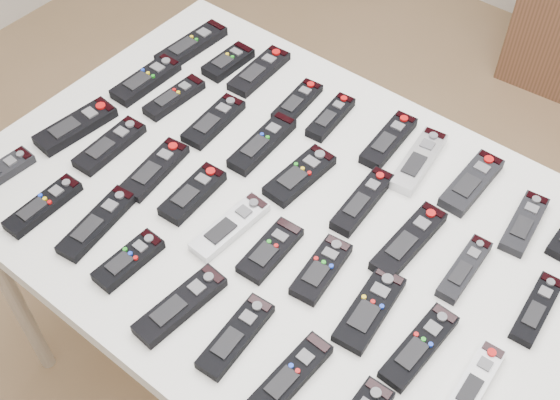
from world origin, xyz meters
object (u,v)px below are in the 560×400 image
Objects in this scene: remote_5 at (389,140)px; remote_24 at (270,250)px; remote_0 at (192,45)px; remote_16 at (409,241)px; remote_34 at (236,336)px; remote_8 at (524,223)px; remote_11 at (174,97)px; remote_19 at (76,126)px; remote_3 at (297,102)px; remote_22 at (193,193)px; remote_18 at (537,309)px; remote_35 at (291,376)px; remote_1 at (228,62)px; remote_10 at (146,80)px; remote_6 at (418,161)px; remote_27 at (419,347)px; remote_12 at (214,121)px; remote_7 at (471,183)px; remote_31 at (97,223)px; remote_21 at (155,169)px; remote_13 at (262,143)px; remote_23 at (230,227)px; remote_26 at (370,309)px; remote_25 at (321,269)px; remote_32 at (129,260)px; remote_15 at (362,201)px; remote_2 at (259,71)px; remote_14 at (300,175)px; remote_33 at (180,305)px; remote_17 at (464,269)px; remote_4 at (331,117)px; table at (280,224)px.

remote_5 is 0.39m from remote_24.
remote_0 is 0.77m from remote_16.
remote_8 is at bearing 58.51° from remote_34.
remote_11 is 0.85× the size of remote_19.
remote_3 is at bearing 173.42° from remote_8.
remote_3 is 0.96× the size of remote_22.
remote_18 is 0.93× the size of remote_35.
remote_1 is 0.20m from remote_10.
remote_6 is 0.48m from remote_22.
remote_35 is (-0.27, -0.38, 0.00)m from remote_18.
remote_24 is 0.33m from remote_27.
remote_12 is (-0.42, -0.18, -0.00)m from remote_6.
remote_7 is 0.41m from remote_27.
remote_35 is at bearing -9.77° from remote_31.
remote_35 is at bearing -4.02° from remote_34.
remote_7 is 1.05× the size of remote_35.
remote_24 is (0.32, -0.01, -0.00)m from remote_21.
remote_34 is at bearing -139.54° from remote_18.
remote_16 is 1.16× the size of remote_34.
remote_13 is at bearing 177.60° from remote_16.
remote_22 is 0.21m from remote_24.
remote_23 and remote_26 have the same top height.
remote_25 reaches higher than remote_24.
remote_11 is at bearing 125.59° from remote_32.
remote_22 is (-0.28, -0.20, -0.00)m from remote_15.
remote_15 is at bearing 1.51° from remote_10.
remote_1 reaches higher than remote_8.
remote_2 is 0.25m from remote_13.
remote_23 is at bearing -176.77° from remote_27.
remote_14 is 0.91× the size of remote_33.
remote_1 is at bearing 164.70° from remote_18.
remote_24 is (-0.46, -0.20, 0.00)m from remote_18.
remote_10 is 0.43m from remote_31.
remote_15 reaches higher than remote_31.
remote_5 is 0.96× the size of remote_23.
remote_10 is 1.14× the size of remote_18.
remote_35 reaches higher than remote_17.
remote_4 is (0.23, -0.03, 0.00)m from remote_2.
remote_32 is at bearing -104.64° from remote_14.
remote_2 is at bearing 160.55° from remote_16.
remote_17 is at bearing -7.91° from remote_15.
remote_3 is 0.84× the size of remote_7.
remote_8 is 0.58m from remote_23.
table is 0.14m from remote_24.
remote_11 is 0.76m from remote_17.
remote_24 is (0.45, -0.20, -0.00)m from remote_11.
remote_15 is at bearing 169.57° from remote_16.
remote_5 and remote_6 have the same top height.
remote_1 and remote_13 have the same top height.
remote_31 is at bearing -91.93° from remote_12.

